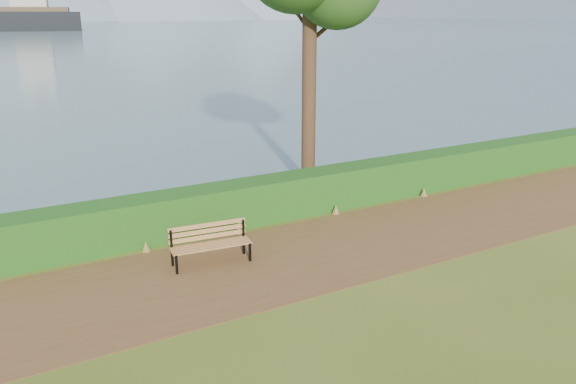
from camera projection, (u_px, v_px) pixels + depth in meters
ground at (326, 256)px, 11.63m from camera, size 140.00×140.00×0.00m
path at (319, 251)px, 11.88m from camera, size 40.00×3.40×0.01m
hedge at (269, 199)px, 13.64m from camera, size 32.00×0.85×1.00m
bench at (210, 241)px, 11.21m from camera, size 1.64×0.63×0.80m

